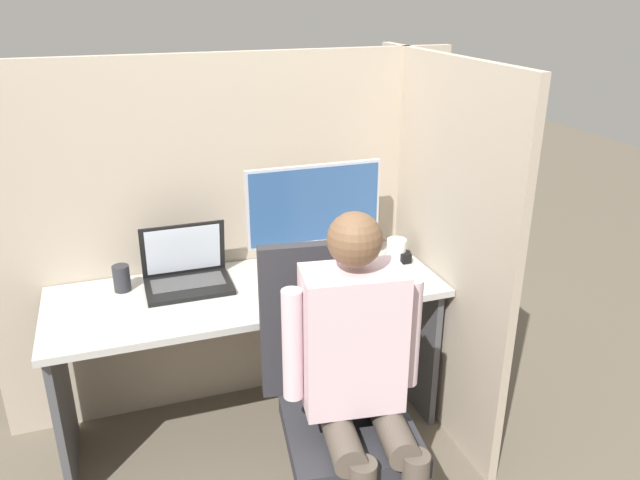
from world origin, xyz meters
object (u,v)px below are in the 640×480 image
at_px(carrot_toy, 269,297).
at_px(person, 360,369).
at_px(monitor, 314,207).
at_px(pen_cup, 122,278).
at_px(paper_box, 315,259).
at_px(office_chair, 336,392).
at_px(laptop, 187,275).
at_px(stapler, 400,254).
at_px(coffee_mug, 396,250).

bearing_deg(carrot_toy, person, -74.82).
height_order(monitor, pen_cup, monitor).
distance_m(carrot_toy, person, 0.61).
bearing_deg(pen_cup, carrot_toy, -29.13).
relative_size(paper_box, office_chair, 0.26).
relative_size(laptop, pen_cup, 3.17).
xyz_separation_m(laptop, person, (0.45, -0.86, -0.04)).
height_order(paper_box, carrot_toy, paper_box).
bearing_deg(laptop, paper_box, 0.15).
height_order(stapler, pen_cup, pen_cup).
xyz_separation_m(monitor, office_chair, (-0.15, -0.70, -0.48)).
xyz_separation_m(stapler, carrot_toy, (-0.71, -0.24, 0.00)).
xyz_separation_m(paper_box, coffee_mug, (0.39, -0.05, 0.01)).
xyz_separation_m(paper_box, monitor, (-0.00, 0.00, 0.25)).
relative_size(stapler, office_chair, 0.14).
height_order(paper_box, office_chair, office_chair).
height_order(office_chair, pen_cup, office_chair).
relative_size(paper_box, person, 0.22).
height_order(person, pen_cup, person).
relative_size(monitor, pen_cup, 5.42).
distance_m(monitor, stapler, 0.50).
distance_m(stapler, coffee_mug, 0.04).
height_order(paper_box, monitor, monitor).
distance_m(stapler, person, 0.99).
relative_size(paper_box, carrot_toy, 1.81).
distance_m(carrot_toy, coffee_mug, 0.72).
height_order(person, coffee_mug, person).
bearing_deg(paper_box, pen_cup, 177.25).
height_order(monitor, carrot_toy, monitor).
relative_size(laptop, office_chair, 0.33).
xyz_separation_m(person, coffee_mug, (0.52, 0.81, 0.04)).
bearing_deg(office_chair, paper_box, 77.75).
bearing_deg(coffee_mug, paper_box, 173.35).
distance_m(monitor, person, 0.92).
bearing_deg(coffee_mug, pen_cup, 176.02).
distance_m(office_chair, pen_cup, 1.05).
distance_m(paper_box, monitor, 0.25).
bearing_deg(stapler, carrot_toy, -161.39).
height_order(laptop, carrot_toy, laptop).
bearing_deg(person, coffee_mug, 57.35).
bearing_deg(office_chair, laptop, 121.86).
bearing_deg(monitor, coffee_mug, -7.06).
height_order(paper_box, person, person).
bearing_deg(stapler, coffee_mug, -159.57).
bearing_deg(pen_cup, monitor, -2.55).
relative_size(stapler, coffee_mug, 1.46).
distance_m(laptop, carrot_toy, 0.40).
relative_size(paper_box, monitor, 0.46).
bearing_deg(office_chair, stapler, 49.29).
distance_m(monitor, laptop, 0.63).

